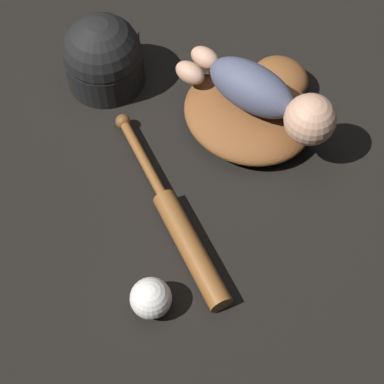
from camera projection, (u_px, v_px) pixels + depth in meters
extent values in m
plane|color=black|center=(242.00, 99.00, 1.44)|extent=(6.00, 6.00, 0.00)
ellipsoid|color=brown|center=(249.00, 113.00, 1.37)|extent=(0.29, 0.26, 0.07)
ellipsoid|color=brown|center=(280.00, 79.00, 1.42)|extent=(0.13, 0.12, 0.07)
ellipsoid|color=#4C516B|center=(252.00, 88.00, 1.30)|extent=(0.20, 0.10, 0.10)
sphere|color=tan|center=(310.00, 120.00, 1.25)|extent=(0.10, 0.10, 0.10)
ellipsoid|color=tan|center=(205.00, 58.00, 1.37)|extent=(0.07, 0.04, 0.04)
ellipsoid|color=tan|center=(190.00, 73.00, 1.35)|extent=(0.07, 0.04, 0.04)
cylinder|color=brown|center=(191.00, 249.00, 1.22)|extent=(0.25, 0.15, 0.05)
cylinder|color=brown|center=(142.00, 158.00, 1.33)|extent=(0.20, 0.11, 0.02)
sphere|color=brown|center=(123.00, 122.00, 1.37)|extent=(0.03, 0.03, 0.03)
sphere|color=white|center=(151.00, 298.00, 1.15)|extent=(0.08, 0.08, 0.08)
cylinder|color=black|center=(105.00, 68.00, 1.43)|extent=(0.17, 0.17, 0.08)
sphere|color=black|center=(102.00, 53.00, 1.39)|extent=(0.17, 0.17, 0.17)
cube|color=black|center=(107.00, 41.00, 1.52)|extent=(0.15, 0.14, 0.01)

